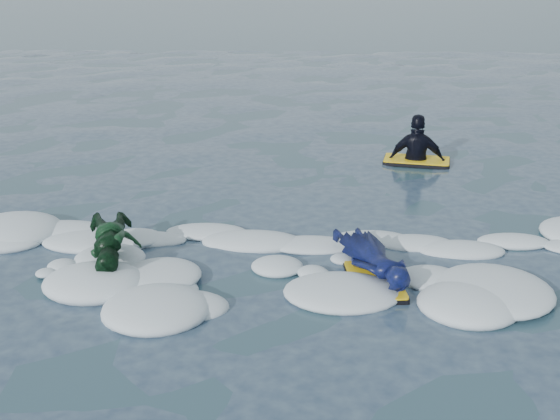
{
  "coord_description": "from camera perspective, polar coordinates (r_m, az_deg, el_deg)",
  "views": [
    {
      "loc": [
        1.32,
        -6.82,
        3.45
      ],
      "look_at": [
        0.93,
        1.6,
        0.41
      ],
      "focal_mm": 45.0,
      "sensor_mm": 36.0,
      "label": 1
    }
  ],
  "objects": [
    {
      "name": "foam_band",
      "position": [
        8.68,
        -6.33,
        -3.73
      ],
      "size": [
        12.0,
        3.1,
        0.3
      ],
      "primitive_type": null,
      "color": "silver",
      "rests_on": "ground"
    },
    {
      "name": "prone_woman_unit",
      "position": [
        8.07,
        7.63,
        -4.07
      ],
      "size": [
        1.06,
        1.65,
        0.4
      ],
      "rotation": [
        0.0,
        0.0,
        1.68
      ],
      "color": "black",
      "rests_on": "ground"
    },
    {
      "name": "waiting_rider_unit",
      "position": [
        12.73,
        11.03,
        3.81
      ],
      "size": [
        1.25,
        0.84,
        1.73
      ],
      "rotation": [
        0.0,
        0.0,
        -0.19
      ],
      "color": "black",
      "rests_on": "ground"
    },
    {
      "name": "prone_child_unit",
      "position": [
        8.45,
        -13.39,
        -2.82
      ],
      "size": [
        0.92,
        1.46,
        0.53
      ],
      "rotation": [
        0.0,
        0.0,
        1.86
      ],
      "color": "black",
      "rests_on": "ground"
    },
    {
      "name": "ground",
      "position": [
        7.76,
        -7.48,
        -6.77
      ],
      "size": [
        120.0,
        120.0,
        0.0
      ],
      "primitive_type": "plane",
      "color": "#19323D",
      "rests_on": "ground"
    }
  ]
}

